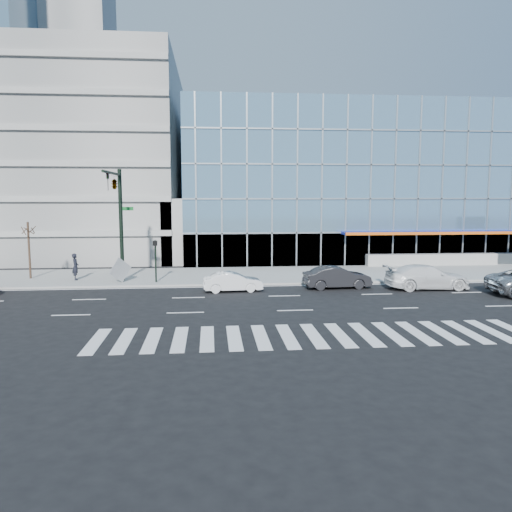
{
  "coord_description": "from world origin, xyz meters",
  "views": [
    {
      "loc": [
        -4.61,
        -30.57,
        6.28
      ],
      "look_at": [
        -1.53,
        3.0,
        2.19
      ],
      "focal_mm": 35.0,
      "sensor_mm": 36.0,
      "label": 1
    }
  ],
  "objects_px": {
    "tilted_panel": "(120,270)",
    "dark_sedan": "(337,277)",
    "white_suv": "(427,277)",
    "ped_signal_post": "(155,254)",
    "pedestrian": "(75,267)",
    "street_tree_near": "(28,230)",
    "traffic_signal": "(117,197)",
    "white_sedan": "(233,282)"
  },
  "relations": [
    {
      "from": "white_sedan",
      "to": "tilted_panel",
      "type": "height_order",
      "value": "tilted_panel"
    },
    {
      "from": "street_tree_near",
      "to": "white_suv",
      "type": "bearing_deg",
      "value": -12.12
    },
    {
      "from": "ped_signal_post",
      "to": "white_suv",
      "type": "distance_m",
      "value": 18.82
    },
    {
      "from": "ped_signal_post",
      "to": "white_sedan",
      "type": "height_order",
      "value": "ped_signal_post"
    },
    {
      "from": "dark_sedan",
      "to": "pedestrian",
      "type": "distance_m",
      "value": 18.88
    },
    {
      "from": "pedestrian",
      "to": "traffic_signal",
      "type": "bearing_deg",
      "value": -137.0
    },
    {
      "from": "traffic_signal",
      "to": "street_tree_near",
      "type": "relative_size",
      "value": 1.89
    },
    {
      "from": "traffic_signal",
      "to": "ped_signal_post",
      "type": "relative_size",
      "value": 2.67
    },
    {
      "from": "white_sedan",
      "to": "tilted_panel",
      "type": "distance_m",
      "value": 8.44
    },
    {
      "from": "pedestrian",
      "to": "white_sedan",
      "type": "bearing_deg",
      "value": -130.61
    },
    {
      "from": "ped_signal_post",
      "to": "pedestrian",
      "type": "xyz_separation_m",
      "value": [
        -5.95,
        1.53,
        -1.02
      ]
    },
    {
      "from": "dark_sedan",
      "to": "tilted_panel",
      "type": "bearing_deg",
      "value": 75.61
    },
    {
      "from": "tilted_panel",
      "to": "street_tree_near",
      "type": "bearing_deg",
      "value": 116.36
    },
    {
      "from": "white_suv",
      "to": "pedestrian",
      "type": "distance_m",
      "value": 24.91
    },
    {
      "from": "traffic_signal",
      "to": "pedestrian",
      "type": "relative_size",
      "value": 4.1
    },
    {
      "from": "white_suv",
      "to": "dark_sedan",
      "type": "height_order",
      "value": "white_suv"
    },
    {
      "from": "ped_signal_post",
      "to": "tilted_panel",
      "type": "bearing_deg",
      "value": 178.69
    },
    {
      "from": "traffic_signal",
      "to": "ped_signal_post",
      "type": "distance_m",
      "value": 4.75
    },
    {
      "from": "white_suv",
      "to": "ped_signal_post",
      "type": "bearing_deg",
      "value": 79.62
    },
    {
      "from": "tilted_panel",
      "to": "dark_sedan",
      "type": "bearing_deg",
      "value": -54.42
    },
    {
      "from": "white_suv",
      "to": "white_sedan",
      "type": "height_order",
      "value": "white_suv"
    },
    {
      "from": "street_tree_near",
      "to": "traffic_signal",
      "type": "bearing_deg",
      "value": -22.71
    },
    {
      "from": "white_suv",
      "to": "dark_sedan",
      "type": "bearing_deg",
      "value": 82.86
    },
    {
      "from": "street_tree_near",
      "to": "dark_sedan",
      "type": "distance_m",
      "value": 22.77
    },
    {
      "from": "white_suv",
      "to": "pedestrian",
      "type": "height_order",
      "value": "pedestrian"
    },
    {
      "from": "dark_sedan",
      "to": "tilted_panel",
      "type": "distance_m",
      "value": 15.18
    },
    {
      "from": "white_sedan",
      "to": "dark_sedan",
      "type": "bearing_deg",
      "value": -90.46
    },
    {
      "from": "ped_signal_post",
      "to": "white_sedan",
      "type": "relative_size",
      "value": 0.77
    },
    {
      "from": "pedestrian",
      "to": "ped_signal_post",
      "type": "bearing_deg",
      "value": -122.53
    },
    {
      "from": "traffic_signal",
      "to": "dark_sedan",
      "type": "distance_m",
      "value": 16.07
    },
    {
      "from": "dark_sedan",
      "to": "pedestrian",
      "type": "bearing_deg",
      "value": 73.1
    },
    {
      "from": "traffic_signal",
      "to": "white_suv",
      "type": "relative_size",
      "value": 1.42
    },
    {
      "from": "ped_signal_post",
      "to": "tilted_panel",
      "type": "distance_m",
      "value": 2.7
    },
    {
      "from": "traffic_signal",
      "to": "pedestrian",
      "type": "bearing_deg",
      "value": 151.07
    },
    {
      "from": "ped_signal_post",
      "to": "traffic_signal",
      "type": "bearing_deg",
      "value": -171.48
    },
    {
      "from": "ped_signal_post",
      "to": "street_tree_near",
      "type": "distance_m",
      "value": 9.97
    },
    {
      "from": "white_suv",
      "to": "street_tree_near",
      "type": "bearing_deg",
      "value": 78.07
    },
    {
      "from": "dark_sedan",
      "to": "traffic_signal",
      "type": "bearing_deg",
      "value": 77.23
    },
    {
      "from": "ped_signal_post",
      "to": "pedestrian",
      "type": "bearing_deg",
      "value": 165.54
    },
    {
      "from": "traffic_signal",
      "to": "ped_signal_post",
      "type": "height_order",
      "value": "traffic_signal"
    },
    {
      "from": "traffic_signal",
      "to": "tilted_panel",
      "type": "height_order",
      "value": "traffic_signal"
    },
    {
      "from": "white_suv",
      "to": "dark_sedan",
      "type": "xyz_separation_m",
      "value": [
        -6.0,
        0.77,
        -0.07
      ]
    }
  ]
}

